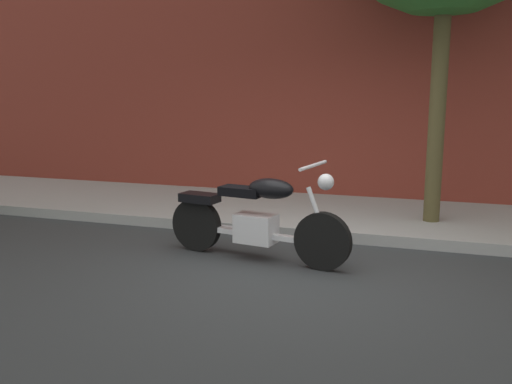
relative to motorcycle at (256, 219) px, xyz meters
The scene contains 3 objects.
ground_plane 0.72m from the motorcycle, 27.28° to the right, with size 60.00×60.00×0.00m, color #303335.
sidewalk 2.25m from the motorcycle, 77.16° to the left, with size 21.90×2.42×0.14m, color #9B9B9B.
motorcycle is the anchor object (origin of this frame).
Camera 1 is at (1.36, -5.43, 1.86)m, focal length 39.14 mm.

